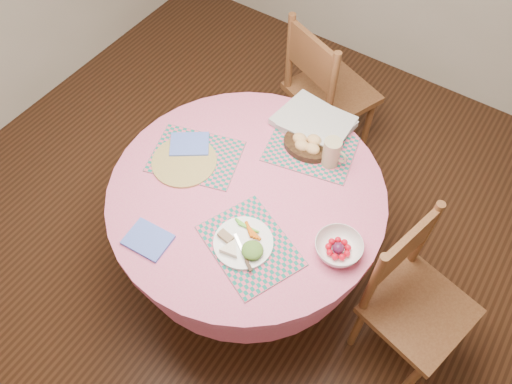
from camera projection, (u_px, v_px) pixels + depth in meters
ground at (249, 267)px, 2.81m from camera, size 4.00×4.00×0.00m
dining_table at (247, 214)px, 2.36m from camera, size 1.24×1.24×0.75m
chair_right at (412, 299)px, 2.20m from camera, size 0.49×0.51×0.91m
chair_back at (325, 90)px, 2.91m from camera, size 0.58×0.56×0.97m
placemat_front at (250, 245)px, 2.04m from camera, size 0.49×0.43×0.01m
placemat_left at (196, 156)px, 2.31m from camera, size 0.47×0.41×0.01m
placemat_back at (311, 149)px, 2.33m from camera, size 0.46×0.38×0.01m
wicker_trivet at (184, 161)px, 2.29m from camera, size 0.30×0.30×0.01m
napkin_near at (148, 240)px, 2.05m from camera, size 0.19×0.15×0.01m
napkin_far at (190, 144)px, 2.34m from camera, size 0.23×0.22×0.01m
dinner_plate at (244, 244)px, 2.02m from camera, size 0.25×0.25×0.05m
bread_bowl at (307, 144)px, 2.31m from camera, size 0.23×0.23×0.08m
latte_mug at (332, 153)px, 2.22m from camera, size 0.12×0.08×0.14m
fruit_bowl at (338, 248)px, 2.00m from camera, size 0.22×0.22×0.06m
newspaper_stack at (314, 122)px, 2.40m from camera, size 0.37×0.31×0.04m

